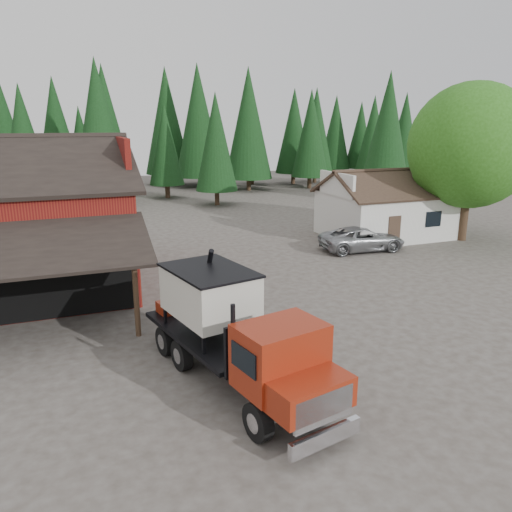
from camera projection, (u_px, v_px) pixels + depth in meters
name	position (u px, v px, depth m)	size (l,w,h in m)	color
ground	(299.00, 335.00, 18.59)	(120.00, 120.00, 0.00)	#463F37
farmhouse	(386.00, 212.00, 34.41)	(8.60, 6.42, 4.65)	silver
deciduous_tree	(471.00, 150.00, 32.00)	(8.00, 8.00, 10.20)	#382619
conifer_backdrop	(135.00, 192.00, 56.36)	(76.00, 16.00, 16.00)	black
near_pine_b	(216.00, 142.00, 46.15)	(3.96, 3.96, 10.40)	#382619
near_pine_c	(387.00, 130.00, 47.92)	(4.84, 4.84, 12.40)	#382619
near_pine_d	(99.00, 125.00, 45.84)	(5.28, 5.28, 13.40)	#382619
feed_truck	(233.00, 329.00, 14.74)	(3.92, 8.61, 3.76)	black
silver_car	(362.00, 239.00, 30.62)	(2.43, 5.26, 1.46)	#9EA1A6
equip_box	(254.00, 370.00, 15.33)	(0.70, 1.10, 0.60)	#9C1411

